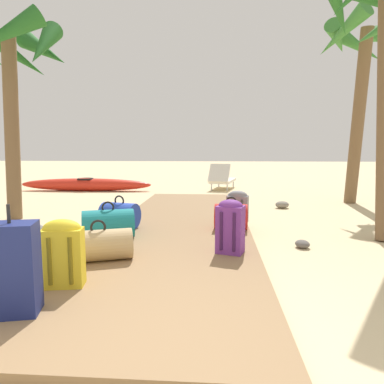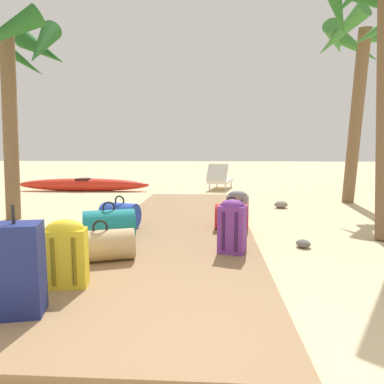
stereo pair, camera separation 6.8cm
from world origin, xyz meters
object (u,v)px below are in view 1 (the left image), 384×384
object	(u,v)px
backpack_grey	(238,206)
palm_tree_near_left	(9,57)
lounge_chair	(222,179)
palm_tree_far_right	(363,57)
duffel_bag_tan	(99,245)
duffel_bag_red	(231,216)
suitcase_navy	(12,269)
duffel_bag_teal	(108,224)
kayak	(86,185)
backpack_purple	(230,225)
backpack_yellow	(63,251)
duffel_bag_blue	(120,215)

from	to	relation	value
backpack_grey	palm_tree_near_left	bearing A→B (deg)	173.23
palm_tree_near_left	lounge_chair	distance (m)	6.55
palm_tree_far_right	palm_tree_near_left	distance (m)	7.05
duffel_bag_tan	backpack_grey	size ratio (longest dim) A/B	1.50
duffel_bag_tan	lounge_chair	bearing A→B (deg)	79.05
duffel_bag_red	suitcase_navy	world-z (taller)	suitcase_navy
duffel_bag_teal	kayak	size ratio (longest dim) A/B	0.19
duffel_bag_tan	palm_tree_far_right	distance (m)	6.99
duffel_bag_tan	suitcase_navy	size ratio (longest dim) A/B	0.96
backpack_purple	palm_tree_near_left	bearing A→B (deg)	150.06
backpack_yellow	palm_tree_far_right	xyz separation A→B (m)	(4.45, 5.27, 2.83)
duffel_bag_tan	palm_tree_far_right	size ratio (longest dim) A/B	0.19
backpack_yellow	kayak	world-z (taller)	backpack_yellow
backpack_grey	palm_tree_far_right	size ratio (longest dim) A/B	0.12
palm_tree_far_right	suitcase_navy	bearing A→B (deg)	-128.37
duffel_bag_red	suitcase_navy	distance (m)	3.24
duffel_bag_red	palm_tree_near_left	size ratio (longest dim) A/B	0.14
duffel_bag_teal	duffel_bag_tan	bearing A→B (deg)	-78.89
duffel_bag_red	lounge_chair	bearing A→B (deg)	90.48
duffel_bag_tan	lounge_chair	xyz separation A→B (m)	(1.41, 7.28, 0.08)
lounge_chair	backpack_yellow	bearing A→B (deg)	-100.48
duffel_bag_red	palm_tree_far_right	world-z (taller)	palm_tree_far_right
duffel_bag_red	palm_tree_near_left	xyz separation A→B (m)	(-3.82, 0.98, 2.56)
backpack_grey	palm_tree_near_left	xyz separation A→B (m)	(-3.95, 0.47, 2.48)
backpack_yellow	palm_tree_near_left	bearing A→B (deg)	125.30
duffel_bag_tan	palm_tree_far_right	bearing A→B (deg)	46.19
duffel_bag_tan	backpack_purple	world-z (taller)	backpack_purple
backpack_yellow	palm_tree_near_left	world-z (taller)	palm_tree_near_left
duffel_bag_blue	palm_tree_near_left	bearing A→B (deg)	155.00
palm_tree_near_left	lounge_chair	size ratio (longest dim) A/B	2.21
suitcase_navy	backpack_grey	distance (m)	3.75
kayak	backpack_grey	bearing A→B (deg)	-47.08
duffel_bag_tan	backpack_grey	bearing A→B (deg)	52.72
lounge_chair	suitcase_navy	bearing A→B (deg)	-100.73
backpack_grey	kayak	size ratio (longest dim) A/B	0.13
backpack_purple	backpack_yellow	bearing A→B (deg)	-143.69
duffel_bag_tan	palm_tree_near_left	size ratio (longest dim) A/B	0.22
duffel_bag_teal	backpack_purple	bearing A→B (deg)	-18.51
duffel_bag_tan	palm_tree_near_left	xyz separation A→B (m)	(-2.37, 2.54, 2.58)
palm_tree_far_right	kayak	bearing A→B (deg)	163.62
duffel_bag_tan	backpack_yellow	bearing A→B (deg)	-95.62
duffel_bag_teal	backpack_grey	xyz separation A→B (m)	(1.76, 1.17, 0.07)
backpack_yellow	lounge_chair	bearing A→B (deg)	79.52
duffel_bag_tan	palm_tree_near_left	bearing A→B (deg)	132.95
duffel_bag_tan	duffel_bag_blue	xyz separation A→B (m)	(-0.20, 1.53, 0.03)
suitcase_navy	palm_tree_near_left	distance (m)	4.97
backpack_purple	palm_tree_near_left	world-z (taller)	palm_tree_near_left
backpack_yellow	palm_tree_far_right	size ratio (longest dim) A/B	0.14
duffel_bag_teal	kayak	world-z (taller)	duffel_bag_teal
duffel_bag_red	palm_tree_far_right	xyz separation A→B (m)	(2.92, 3.00, 2.95)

